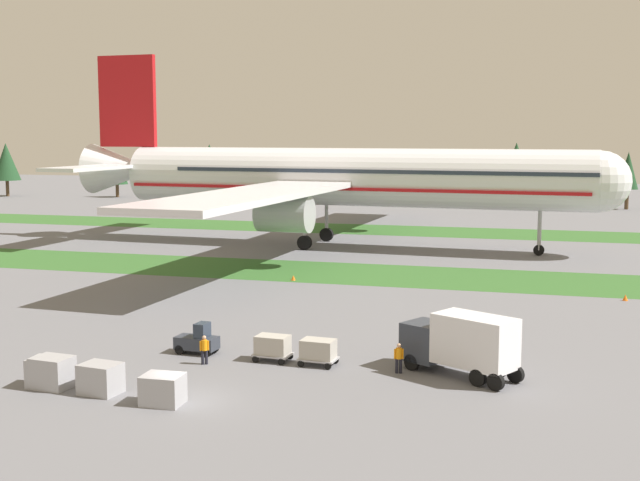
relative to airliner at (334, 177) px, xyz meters
The scene contains 17 objects.
ground_plane 60.00m from the airliner, 82.95° to the right, with size 400.00×400.00×0.00m, color slate.
grass_strip_near 21.65m from the airliner, 68.58° to the right, with size 320.00×12.46×0.01m, color #336028.
grass_strip_far 21.45m from the airliner, 68.33° to the left, with size 320.00×12.46×0.01m, color #336028.
airliner is the anchor object (origin of this frame).
baggage_tug 51.01m from the airliner, 85.11° to the right, with size 2.69×1.48×1.97m.
cargo_dolly_lead 52.00m from the airliner, 79.57° to the right, with size 2.30×1.65×1.55m.
cargo_dolly_second 52.79m from the airliner, 76.49° to the right, with size 2.30×1.65×1.55m.
catering_truck 55.10m from the airliner, 68.00° to the right, with size 7.21×5.34×3.58m.
ground_crew_marshaller 54.43m from the airliner, 71.55° to the right, with size 0.53×0.36×1.74m.
ground_crew_loader 53.22m from the airliner, 83.84° to the right, with size 0.50×0.36×1.74m.
uld_container_0 59.18m from the airliner, 90.69° to the right, with size 2.00×1.60×1.57m, color #A3A3A8.
uld_container_1 59.33m from the airliner, 90.35° to the right, with size 2.00×1.60×1.70m, color #A3A3A8.
uld_container_2 59.58m from the airliner, 87.44° to the right, with size 2.00×1.60×1.60m, color #A3A3A8.
uld_container_3 60.63m from the airliner, 83.73° to the right, with size 2.00×1.60×1.53m, color #A3A3A8.
taxiway_marker_0 41.21m from the airliner, 39.41° to the right, with size 0.44×0.44×0.50m, color orange.
taxiway_marker_1 25.28m from the airliner, 84.59° to the right, with size 0.44×0.44×0.48m, color orange.
distant_tree_line 61.95m from the airliner, 83.46° to the left, with size 193.54×11.17×12.18m.
Camera 1 is at (17.86, -38.17, 13.62)m, focal length 47.14 mm.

